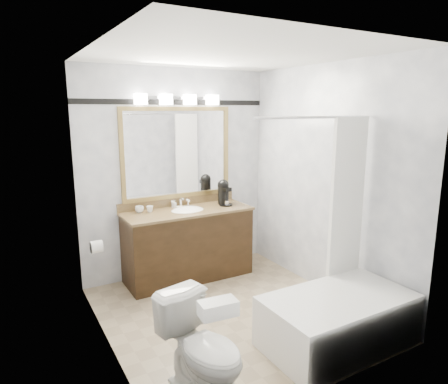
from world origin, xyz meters
The scene contains 14 objects.
room centered at (0.00, 0.00, 1.25)m, with size 2.42×2.62×2.52m.
vanity centered at (0.00, 1.02, 0.44)m, with size 1.53×0.58×0.97m.
mirror centered at (0.00, 1.28, 1.50)m, with size 1.40×0.04×1.10m.
vanity_light_bar centered at (0.00, 1.23, 2.13)m, with size 1.02×0.14×0.12m.
accent_stripe centered at (0.00, 1.29, 2.10)m, with size 2.40×0.01×0.06m, color black.
bathtub centered at (0.55, -0.90, 0.28)m, with size 1.30×0.75×1.96m.
tp_roll centered at (-1.14, 0.66, 0.70)m, with size 0.12×0.12×0.11m, color white.
toilet centered at (-0.76, -0.90, 0.36)m, with size 0.40×0.71×0.72m, color white.
tissue_box centered at (-0.76, -1.12, 0.77)m, with size 0.25×0.13×0.10m, color white.
coffee_maker centered at (0.50, 1.03, 1.01)m, with size 0.16×0.21×0.32m.
cup_left centered at (-0.53, 1.17, 0.89)m, with size 0.10×0.10×0.08m, color white.
cup_right centered at (-0.42, 1.14, 0.89)m, with size 0.08×0.08×0.07m, color white.
soap_bottle_a centered at (-0.09, 1.20, 0.90)m, with size 0.04×0.04×0.09m, color white.
soap_bar centered at (-0.05, 1.13, 0.86)m, with size 0.08×0.05×0.02m, color beige.
Camera 1 is at (-1.89, -3.18, 2.02)m, focal length 32.00 mm.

